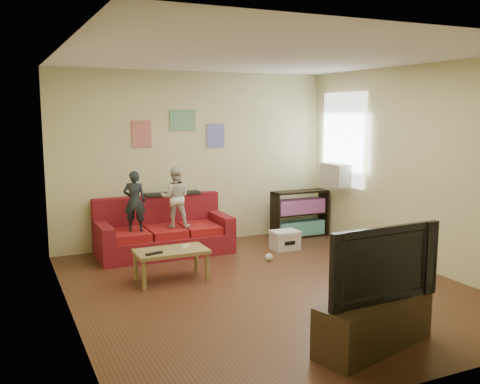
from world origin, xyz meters
name	(u,v)px	position (x,y,z in m)	size (l,w,h in m)	color
room_shell	(269,176)	(0.00, 0.00, 1.35)	(4.52, 5.02, 2.72)	#512E1C
sofa	(163,234)	(-0.68, 2.07, 0.29)	(1.94, 0.89, 0.85)	maroon
child_a	(135,201)	(-1.13, 1.90, 0.84)	(0.31, 0.21, 0.86)	black
child_b	(175,197)	(-0.53, 1.90, 0.85)	(0.43, 0.34, 0.89)	silver
coffee_table	(171,254)	(-0.97, 0.74, 0.34)	(0.89, 0.49, 0.40)	olive
remote	(154,253)	(-1.22, 0.62, 0.41)	(0.21, 0.05, 0.02)	black
game_controller	(185,246)	(-0.77, 0.79, 0.41)	(0.13, 0.04, 0.03)	white
bookshelf	(299,216)	(1.70, 2.11, 0.35)	(0.97, 0.29, 0.78)	black
window	(344,139)	(2.22, 1.65, 1.64)	(0.04, 1.08, 1.48)	white
ac_unit	(336,174)	(2.10, 1.65, 1.08)	(0.28, 0.55, 0.35)	#B7B2A3
artwork_left	(142,134)	(-0.85, 2.48, 1.75)	(0.30, 0.01, 0.40)	#D87266
artwork_center	(183,120)	(-0.20, 2.48, 1.95)	(0.42, 0.01, 0.32)	#72B27F
artwork_right	(216,136)	(0.35, 2.48, 1.70)	(0.30, 0.01, 0.38)	#727FCC
file_box	(285,240)	(1.07, 1.48, 0.15)	(0.42, 0.32, 0.29)	silver
tv_stand	(374,323)	(0.10, -1.83, 0.23)	(1.23, 0.41, 0.46)	#3E2D19
television	(376,261)	(0.10, -1.83, 0.80)	(1.16, 0.15, 0.67)	black
tissue	(269,257)	(0.55, 1.02, 0.05)	(0.11, 0.11, 0.11)	silver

